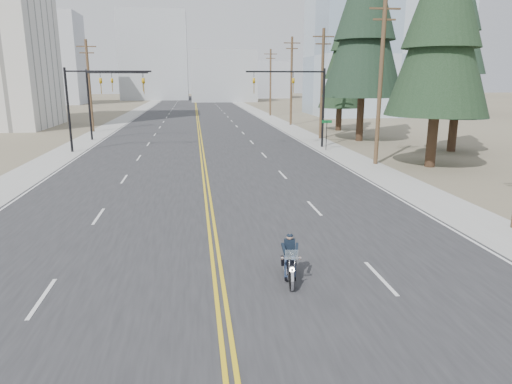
% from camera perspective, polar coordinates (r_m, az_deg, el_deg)
% --- Properties ---
extents(ground_plane, '(400.00, 400.00, 0.00)m').
position_cam_1_polar(ground_plane, '(10.40, -3.24, -21.46)').
color(ground_plane, '#776D56').
rests_on(ground_plane, ground).
extents(road, '(20.00, 200.00, 0.01)m').
position_cam_1_polar(road, '(78.70, -7.35, 9.37)').
color(road, '#303033').
rests_on(road, ground).
extents(sidewalk_left, '(3.00, 200.00, 0.01)m').
position_cam_1_polar(sidewalk_left, '(79.45, -15.77, 9.01)').
color(sidewalk_left, '#A5A5A0').
rests_on(sidewalk_left, ground).
extents(sidewalk_right, '(3.00, 200.00, 0.01)m').
position_cam_1_polar(sidewalk_right, '(79.62, 1.07, 9.53)').
color(sidewalk_right, '#A5A5A0').
rests_on(sidewalk_right, ground).
extents(traffic_mast_left, '(7.10, 0.26, 7.00)m').
position_cam_1_polar(traffic_mast_left, '(41.34, -19.82, 11.57)').
color(traffic_mast_left, black).
rests_on(traffic_mast_left, ground).
extents(traffic_mast_right, '(7.10, 0.26, 7.00)m').
position_cam_1_polar(traffic_mast_right, '(41.60, 5.73, 12.31)').
color(traffic_mast_right, black).
rests_on(traffic_mast_right, ground).
extents(traffic_mast_far, '(6.10, 0.26, 7.00)m').
position_cam_1_polar(traffic_mast_far, '(49.26, -18.30, 11.85)').
color(traffic_mast_far, black).
rests_on(traffic_mast_far, ground).
extents(street_sign, '(0.90, 0.06, 2.62)m').
position_cam_1_polar(street_sign, '(40.34, 8.82, 7.70)').
color(street_sign, black).
rests_on(street_sign, ground).
extents(utility_pole_b, '(2.20, 0.30, 11.50)m').
position_cam_1_polar(utility_pole_b, '(34.09, 15.31, 13.33)').
color(utility_pole_b, brown).
rests_on(utility_pole_b, ground).
extents(utility_pole_c, '(2.20, 0.30, 11.00)m').
position_cam_1_polar(utility_pole_c, '(48.28, 8.25, 13.38)').
color(utility_pole_c, brown).
rests_on(utility_pole_c, ground).
extents(utility_pole_d, '(2.20, 0.30, 11.50)m').
position_cam_1_polar(utility_pole_d, '(62.85, 4.45, 13.79)').
color(utility_pole_d, brown).
rests_on(utility_pole_d, ground).
extents(utility_pole_e, '(2.20, 0.30, 11.00)m').
position_cam_1_polar(utility_pole_e, '(79.56, 1.82, 13.65)').
color(utility_pole_e, brown).
rests_on(utility_pole_e, ground).
extents(utility_pole_left, '(2.20, 0.30, 10.50)m').
position_cam_1_polar(utility_pole_left, '(57.72, -20.11, 12.51)').
color(utility_pole_left, brown).
rests_on(utility_pole_left, ground).
extents(glass_building, '(24.00, 16.00, 20.00)m').
position_cam_1_polar(glass_building, '(85.06, 15.45, 16.06)').
color(glass_building, '#9EB5CC').
rests_on(glass_building, ground).
extents(haze_bldg_a, '(14.00, 12.00, 22.00)m').
position_cam_1_polar(haze_bldg_a, '(128.27, -24.12, 14.92)').
color(haze_bldg_a, '#B7BCC6').
rests_on(haze_bldg_a, ground).
extents(haze_bldg_b, '(18.00, 14.00, 14.00)m').
position_cam_1_polar(haze_bldg_b, '(133.75, -4.15, 14.24)').
color(haze_bldg_b, '#ADB2B7').
rests_on(haze_bldg_b, ground).
extents(haze_bldg_c, '(16.00, 12.00, 18.00)m').
position_cam_1_polar(haze_bldg_c, '(125.27, 11.60, 14.95)').
color(haze_bldg_c, '#B7BCC6').
rests_on(haze_bldg_c, ground).
extents(haze_bldg_d, '(20.00, 15.00, 26.00)m').
position_cam_1_polar(haze_bldg_d, '(149.07, -12.60, 16.22)').
color(haze_bldg_d, '#ADB2B7').
rests_on(haze_bldg_d, ground).
extents(haze_bldg_e, '(14.00, 14.00, 12.00)m').
position_cam_1_polar(haze_bldg_e, '(160.52, 1.51, 13.84)').
color(haze_bldg_e, '#B7BCC6').
rests_on(haze_bldg_e, ground).
extents(haze_bldg_f, '(12.00, 12.00, 16.00)m').
position_cam_1_polar(haze_bldg_f, '(147.03, -28.13, 13.05)').
color(haze_bldg_f, '#ADB2B7').
rests_on(haze_bldg_f, ground).
extents(motorcyclist, '(1.01, 1.92, 1.43)m').
position_cam_1_polar(motorcyclist, '(14.06, 4.27, -8.32)').
color(motorcyclist, black).
rests_on(motorcyclist, ground).
extents(conifer_near, '(6.84, 6.84, 18.11)m').
position_cam_1_polar(conifer_near, '(34.50, 22.43, 20.18)').
color(conifer_near, '#382619').
rests_on(conifer_near, ground).
extents(conifer_mid, '(5.45, 5.45, 14.53)m').
position_cam_1_polar(conifer_mid, '(42.64, 24.27, 15.81)').
color(conifer_mid, '#382619').
rests_on(conifer_mid, ground).
extents(conifer_tall, '(7.85, 7.85, 21.80)m').
position_cam_1_polar(conifer_tall, '(47.72, 13.59, 21.33)').
color(conifer_tall, '#382619').
rests_on(conifer_tall, ground).
extents(conifer_far, '(5.12, 5.12, 13.71)m').
position_cam_1_polar(conifer_far, '(56.84, 10.59, 15.50)').
color(conifer_far, '#382619').
rests_on(conifer_far, ground).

